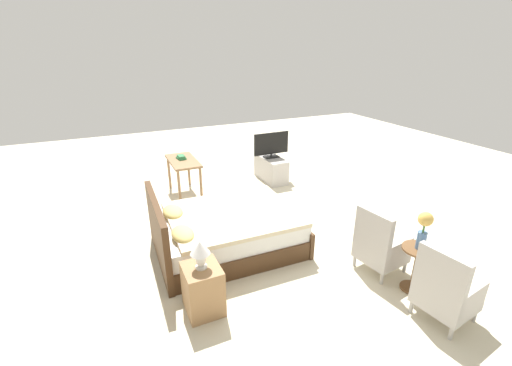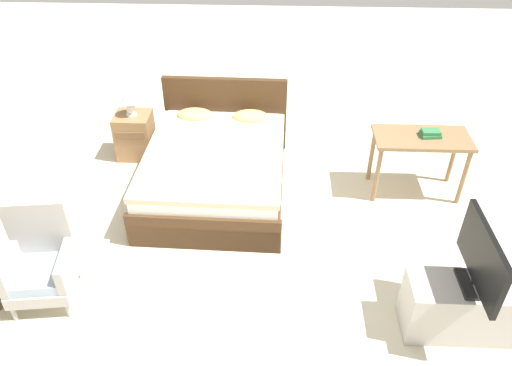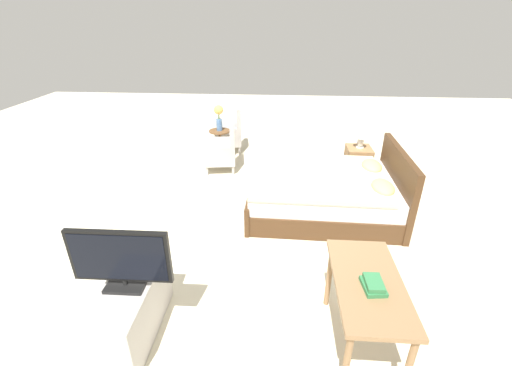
% 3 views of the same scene
% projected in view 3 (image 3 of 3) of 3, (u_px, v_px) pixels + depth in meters
% --- Properties ---
extents(ground_plane, '(16.00, 16.00, 0.00)m').
position_uv_depth(ground_plane, '(259.00, 214.00, 4.90)').
color(ground_plane, beige).
extents(bed, '(1.60, 2.08, 0.96)m').
position_uv_depth(bed, '(326.00, 192.00, 4.84)').
color(bed, '#472D19').
rests_on(bed, ground_plane).
extents(armchair_by_window_left, '(0.61, 0.61, 0.92)m').
position_uv_depth(armchair_by_window_left, '(231.00, 133.00, 7.01)').
color(armchair_by_window_left, '#ADA8A3').
rests_on(armchair_by_window_left, ground_plane).
extents(armchair_by_window_right, '(0.61, 0.61, 0.92)m').
position_uv_depth(armchair_by_window_right, '(223.00, 150.00, 6.13)').
color(armchair_by_window_right, '#ADA8A3').
rests_on(armchair_by_window_right, ground_plane).
extents(side_table, '(0.40, 0.40, 0.59)m').
position_uv_depth(side_table, '(220.00, 141.00, 6.57)').
color(side_table, brown).
rests_on(side_table, ground_plane).
extents(flower_vase, '(0.17, 0.17, 0.48)m').
position_uv_depth(flower_vase, '(219.00, 115.00, 6.34)').
color(flower_vase, '#4C709E').
rests_on(flower_vase, side_table).
extents(nightstand, '(0.44, 0.41, 0.58)m').
position_uv_depth(nightstand, '(357.00, 164.00, 5.80)').
color(nightstand, '#997047').
rests_on(nightstand, ground_plane).
extents(table_lamp, '(0.22, 0.22, 0.33)m').
position_uv_depth(table_lamp, '(361.00, 135.00, 5.57)').
color(table_lamp, silver).
rests_on(table_lamp, nightstand).
extents(tv_stand, '(0.96, 0.40, 0.53)m').
position_uv_depth(tv_stand, '(131.00, 310.00, 2.97)').
color(tv_stand, '#B7B2AD').
rests_on(tv_stand, ground_plane).
extents(tv_flatscreen, '(0.20, 0.82, 0.55)m').
position_uv_depth(tv_flatscreen, '(120.00, 259.00, 2.72)').
color(tv_flatscreen, black).
rests_on(tv_flatscreen, tv_stand).
extents(vanity_desk, '(1.04, 0.52, 0.73)m').
position_uv_depth(vanity_desk, '(367.00, 291.00, 2.67)').
color(vanity_desk, '#8E6B47').
rests_on(vanity_desk, ground_plane).
extents(book_stack, '(0.22, 0.17, 0.07)m').
position_uv_depth(book_stack, '(374.00, 285.00, 2.54)').
color(book_stack, '#337A47').
rests_on(book_stack, vanity_desk).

